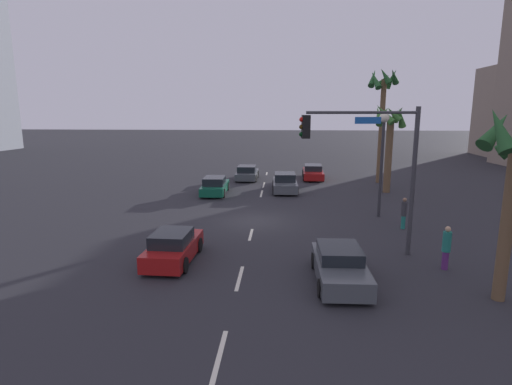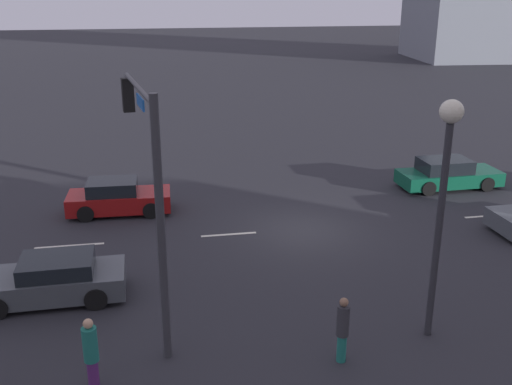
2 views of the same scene
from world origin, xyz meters
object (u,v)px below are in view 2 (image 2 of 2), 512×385
(traffic_signal, at_px, (147,167))
(streetlamp, at_px, (444,177))
(car_5, at_px, (448,174))
(car_0, at_px, (51,280))
(car_4, at_px, (118,198))
(pedestrian_0, at_px, (343,328))
(pedestrian_1, at_px, (91,353))

(traffic_signal, relative_size, streetlamp, 1.05)
(car_5, distance_m, traffic_signal, 16.36)
(car_0, xyz_separation_m, traffic_signal, (-2.91, 1.79, 3.76))
(car_4, distance_m, pedestrian_0, 12.44)
(streetlamp, height_order, pedestrian_1, streetlamp)
(car_0, distance_m, traffic_signal, 5.08)
(car_0, height_order, streetlamp, streetlamp)
(car_0, relative_size, car_4, 1.06)
(car_4, bearing_deg, pedestrian_0, 116.91)
(streetlamp, distance_m, pedestrian_0, 4.32)
(traffic_signal, distance_m, streetlamp, 7.17)
(traffic_signal, relative_size, pedestrian_0, 3.78)
(car_5, height_order, streetlamp, streetlamp)
(pedestrian_1, bearing_deg, car_5, -141.06)
(streetlamp, bearing_deg, car_5, -119.24)
(car_5, distance_m, streetlamp, 13.10)
(car_4, relative_size, traffic_signal, 0.63)
(car_0, height_order, car_5, car_5)
(pedestrian_0, bearing_deg, traffic_signal, -30.72)
(traffic_signal, bearing_deg, streetlamp, 164.96)
(car_5, distance_m, pedestrian_0, 14.58)
(car_0, distance_m, car_4, 6.92)
(car_0, bearing_deg, car_5, -155.38)
(car_5, height_order, pedestrian_0, pedestrian_0)
(car_0, bearing_deg, streetlamp, 159.66)
(car_4, bearing_deg, streetlamp, 128.37)
(car_0, height_order, pedestrian_0, pedestrian_0)
(streetlamp, bearing_deg, traffic_signal, -15.04)
(car_4, xyz_separation_m, car_5, (-14.35, -0.59, -0.02))
(streetlamp, bearing_deg, pedestrian_1, 5.13)
(pedestrian_0, bearing_deg, car_4, -63.09)
(pedestrian_1, bearing_deg, traffic_signal, -118.85)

